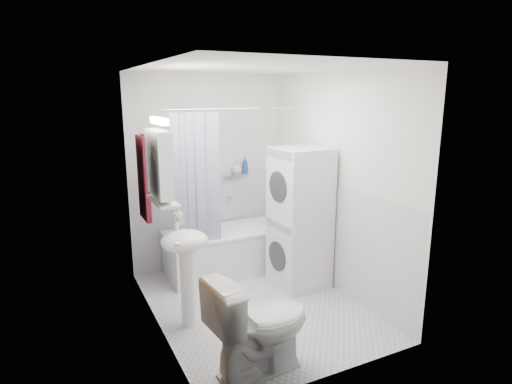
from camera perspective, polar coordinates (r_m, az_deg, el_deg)
name	(u,v)px	position (r m, az deg, el deg)	size (l,w,h in m)	color
floor	(255,305)	(4.64, -0.15, -14.77)	(2.60, 2.60, 0.00)	silver
room_walls	(255,165)	(4.16, -0.17, 3.64)	(2.60, 2.60, 2.60)	silver
wainscot	(243,242)	(4.64, -1.77, -6.68)	(1.98, 2.58, 2.58)	silver
door	(178,245)	(3.45, -10.39, -6.91)	(0.05, 2.00, 2.00)	brown
bathtub	(225,249)	(5.30, -4.18, -7.62)	(1.42, 0.67, 0.54)	silver
tub_spout	(229,197)	(5.50, -3.65, -0.69)	(0.04, 0.04, 0.12)	silver
curtain_rod	(232,109)	(4.71, -3.22, 10.99)	(0.02, 0.02, 1.60)	silver
shower_curtain	(197,180)	(4.65, -7.92, 1.55)	(0.55, 0.02, 1.45)	#17154C
sink	(185,256)	(4.03, -9.40, -8.43)	(0.44, 0.37, 1.04)	white
medicine_cabinet	(159,162)	(3.94, -12.75, 3.94)	(0.13, 0.50, 0.71)	silver
shelf	(163,201)	(4.01, -12.28, -1.20)	(0.18, 0.54, 0.03)	silver
shower_caddy	(232,175)	(5.45, -3.17, 2.27)	(0.22, 0.06, 0.02)	silver
towel	(144,176)	(4.52, -14.77, 2.03)	(0.07, 0.37, 0.89)	maroon
washer_dryer	(300,218)	(4.84, 5.82, -3.49)	(0.59, 0.58, 1.59)	silver
toilet	(260,324)	(3.49, 0.50, -17.24)	(0.47, 0.83, 0.82)	white
soap_pump	(179,220)	(4.26, -10.28, -3.76)	(0.08, 0.17, 0.08)	gray
shelf_bottle	(167,200)	(3.86, -11.76, -1.00)	(0.07, 0.18, 0.07)	gray
shelf_cup	(160,192)	(4.11, -12.74, 0.03)	(0.10, 0.09, 0.10)	gray
shampoo_a	(236,169)	(5.46, -2.62, 3.11)	(0.13, 0.17, 0.13)	gray
shampoo_b	(245,170)	(5.51, -1.48, 2.94)	(0.08, 0.21, 0.08)	navy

